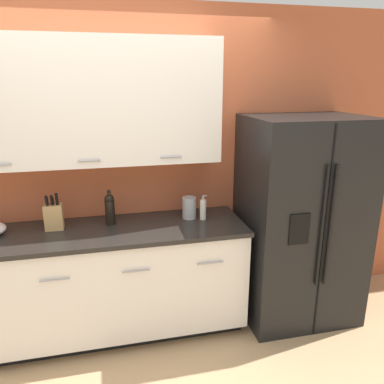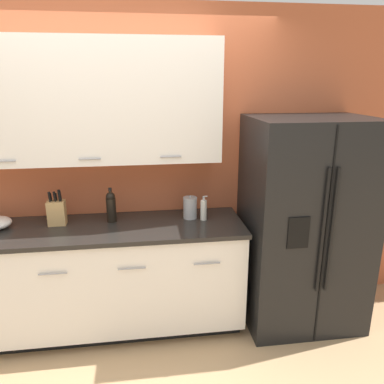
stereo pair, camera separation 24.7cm
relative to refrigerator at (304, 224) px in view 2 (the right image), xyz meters
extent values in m
cube|color=#BC5B38|center=(-1.45, 0.40, 0.43)|extent=(10.00, 0.05, 2.60)
cube|color=white|center=(-1.69, 0.22, 0.99)|extent=(1.99, 0.32, 0.92)
cylinder|color=#99999E|center=(-2.29, 0.04, 0.59)|extent=(0.16, 0.01, 0.01)
cylinder|color=#99999E|center=(-1.69, 0.04, 0.59)|extent=(0.16, 0.01, 0.01)
cylinder|color=#99999E|center=(-1.09, 0.04, 0.59)|extent=(0.16, 0.01, 0.01)
cube|color=black|center=(-1.69, 0.10, -0.83)|extent=(2.26, 0.54, 0.09)
cube|color=white|center=(-1.69, 0.06, -0.39)|extent=(2.30, 0.62, 0.80)
cube|color=black|center=(-1.69, 0.04, 0.03)|extent=(2.33, 0.64, 0.03)
cylinder|color=#99999E|center=(-1.97, -0.27, -0.17)|extent=(0.20, 0.01, 0.01)
cylinder|color=#99999E|center=(-1.42, -0.27, -0.17)|extent=(0.20, 0.01, 0.01)
cylinder|color=#99999E|center=(-0.86, -0.27, -0.17)|extent=(0.20, 0.01, 0.01)
cube|color=black|center=(0.00, 0.00, 0.00)|extent=(0.95, 0.73, 1.75)
cube|color=black|center=(0.00, -0.37, 0.00)|extent=(0.01, 0.01, 1.71)
cylinder|color=black|center=(-0.03, -0.38, 0.09)|extent=(0.02, 0.02, 0.96)
cylinder|color=black|center=(0.04, -0.38, 0.09)|extent=(0.02, 0.02, 0.96)
cube|color=black|center=(-0.21, -0.37, 0.09)|extent=(0.16, 0.01, 0.24)
cube|color=tan|center=(-1.99, 0.14, 0.14)|extent=(0.13, 0.10, 0.19)
cylinder|color=black|center=(-2.03, 0.16, 0.27)|extent=(0.02, 0.03, 0.07)
cylinder|color=black|center=(-2.03, 0.13, 0.28)|extent=(0.02, 0.04, 0.08)
cylinder|color=black|center=(-1.99, 0.16, 0.27)|extent=(0.02, 0.03, 0.06)
cylinder|color=black|center=(-1.99, 0.13, 0.28)|extent=(0.02, 0.03, 0.08)
cylinder|color=black|center=(-1.95, 0.16, 0.28)|extent=(0.01, 0.03, 0.08)
cylinder|color=black|center=(-1.95, 0.13, 0.29)|extent=(0.02, 0.04, 0.10)
cylinder|color=black|center=(-1.57, 0.15, 0.15)|extent=(0.08, 0.08, 0.20)
sphere|color=black|center=(-1.57, 0.15, 0.26)|extent=(0.07, 0.07, 0.07)
cylinder|color=black|center=(-1.57, 0.15, 0.28)|extent=(0.02, 0.02, 0.07)
cylinder|color=black|center=(-1.57, 0.15, 0.32)|extent=(0.03, 0.03, 0.02)
cylinder|color=silver|center=(-0.83, 0.09, 0.13)|extent=(0.05, 0.05, 0.16)
cylinder|color=#B2B2B5|center=(-0.83, 0.09, 0.23)|extent=(0.02, 0.02, 0.04)
cylinder|color=#B2B2B5|center=(-0.82, 0.09, 0.25)|extent=(0.03, 0.01, 0.01)
cylinder|color=#A3A3A5|center=(-0.93, 0.14, 0.13)|extent=(0.11, 0.11, 0.17)
cylinder|color=#A3A3A5|center=(-0.93, 0.14, 0.22)|extent=(0.12, 0.12, 0.01)
sphere|color=#A3A3A5|center=(-0.93, 0.14, 0.23)|extent=(0.02, 0.02, 0.02)
camera|label=1|loc=(-1.56, -2.69, 1.15)|focal=35.00mm
camera|label=2|loc=(-1.32, -2.73, 1.15)|focal=35.00mm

